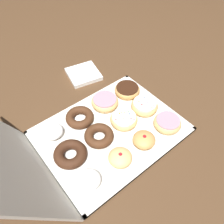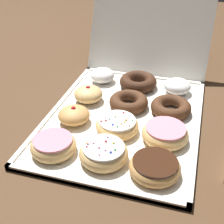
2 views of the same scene
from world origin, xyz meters
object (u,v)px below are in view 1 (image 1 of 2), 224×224
at_px(chocolate_cake_ring_donut_8, 80,117).
at_px(chocolate_cake_ring_donut_10, 70,154).
at_px(pink_frosted_donut_5, 105,102).
at_px(powdered_filled_donut_9, 89,180).
at_px(sprinkle_donut_4, 124,120).
at_px(powdered_filled_donut_11, 52,131).
at_px(pink_frosted_donut_0, 167,123).
at_px(chocolate_cake_ring_donut_7, 99,135).
at_px(chocolate_frosted_donut_2, 127,90).
at_px(donut_box, 111,131).
at_px(napkin_stack, 84,74).
at_px(jelly_filled_donut_3, 144,140).
at_px(jelly_filled_donut_6, 120,158).
at_px(sprinkle_donut_1, 144,105).

bearing_deg(chocolate_cake_ring_donut_8, chocolate_cake_ring_donut_10, 134.77).
xyz_separation_m(pink_frosted_donut_5, powdered_filled_donut_9, (-0.25, 0.26, 0.00)).
relative_size(sprinkle_donut_4, powdered_filled_donut_11, 1.35).
bearing_deg(chocolate_cake_ring_donut_8, pink_frosted_donut_0, -134.16).
xyz_separation_m(pink_frosted_donut_5, chocolate_cake_ring_donut_7, (-0.12, 0.13, -0.00)).
bearing_deg(chocolate_frosted_donut_2, donut_box, 121.91).
relative_size(pink_frosted_donut_5, chocolate_cake_ring_donut_8, 1.02).
bearing_deg(napkin_stack, chocolate_cake_ring_donut_7, 154.03).
relative_size(jelly_filled_donut_3, powdered_filled_donut_9, 1.07).
xyz_separation_m(jelly_filled_donut_3, sprinkle_donut_4, (0.12, -0.01, -0.00)).
distance_m(pink_frosted_donut_0, jelly_filled_donut_6, 0.25).
bearing_deg(jelly_filled_donut_3, chocolate_cake_ring_donut_8, 26.45).
distance_m(jelly_filled_donut_6, chocolate_cake_ring_donut_7, 0.13).
height_order(pink_frosted_donut_0, pink_frosted_donut_5, same).
xyz_separation_m(chocolate_frosted_donut_2, chocolate_cake_ring_donut_10, (-0.12, 0.39, 0.00)).
bearing_deg(sprinkle_donut_4, powdered_filled_donut_11, 63.14).
bearing_deg(jelly_filled_donut_3, sprinkle_donut_1, -44.68).
height_order(donut_box, chocolate_cake_ring_donut_10, chocolate_cake_ring_donut_10).
relative_size(pink_frosted_donut_0, napkin_stack, 0.75).
bearing_deg(pink_frosted_donut_0, sprinkle_donut_4, 45.10).
bearing_deg(napkin_stack, donut_box, 162.10).
bearing_deg(sprinkle_donut_1, pink_frosted_donut_5, 43.03).
distance_m(sprinkle_donut_1, pink_frosted_donut_5, 0.17).
distance_m(chocolate_cake_ring_donut_7, powdered_filled_donut_9, 0.19).
height_order(chocolate_cake_ring_donut_10, powdered_filled_donut_11, powdered_filled_donut_11).
xyz_separation_m(pink_frosted_donut_0, chocolate_cake_ring_donut_8, (0.25, 0.26, -0.00)).
bearing_deg(sprinkle_donut_1, pink_frosted_donut_0, -177.08).
bearing_deg(donut_box, napkin_stack, -17.90).
distance_m(jelly_filled_donut_6, powdered_filled_donut_11, 0.29).
xyz_separation_m(chocolate_cake_ring_donut_7, chocolate_cake_ring_donut_10, (-0.00, 0.13, 0.00)).
bearing_deg(chocolate_cake_ring_donut_8, pink_frosted_donut_5, -88.96).
bearing_deg(jelly_filled_donut_3, chocolate_cake_ring_donut_7, 42.78).
height_order(jelly_filled_donut_6, chocolate_cake_ring_donut_10, jelly_filled_donut_6).
relative_size(chocolate_cake_ring_donut_8, chocolate_cake_ring_donut_10, 0.95).
distance_m(powdered_filled_donut_9, powdered_filled_donut_11, 0.25).
xyz_separation_m(pink_frosted_donut_5, chocolate_cake_ring_donut_10, (-0.13, 0.26, -0.00)).
xyz_separation_m(donut_box, chocolate_cake_ring_donut_7, (0.00, 0.06, 0.02)).
distance_m(chocolate_cake_ring_donut_7, chocolate_cake_ring_donut_8, 0.12).
bearing_deg(chocolate_cake_ring_donut_10, powdered_filled_donut_11, -0.16).
bearing_deg(chocolate_cake_ring_donut_8, powdered_filled_donut_9, 152.53).
relative_size(jelly_filled_donut_3, chocolate_cake_ring_donut_8, 0.75).
xyz_separation_m(jelly_filled_donut_3, pink_frosted_donut_5, (0.25, -0.01, -0.00)).
relative_size(sprinkle_donut_4, chocolate_cake_ring_donut_10, 0.93).
relative_size(jelly_filled_donut_6, powdered_filled_donut_9, 1.07).
relative_size(donut_box, chocolate_frosted_donut_2, 4.74).
height_order(jelly_filled_donut_3, chocolate_cake_ring_donut_7, jelly_filled_donut_3).
bearing_deg(sprinkle_donut_4, powdered_filled_donut_9, 115.10).
xyz_separation_m(pink_frosted_donut_5, jelly_filled_donut_6, (-0.25, 0.13, 0.00)).
bearing_deg(powdered_filled_donut_11, donut_box, -124.24).
xyz_separation_m(donut_box, chocolate_cake_ring_donut_8, (0.12, 0.06, 0.02)).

